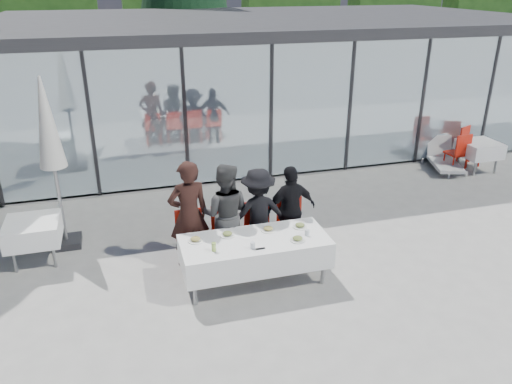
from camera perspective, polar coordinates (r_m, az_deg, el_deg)
The scene contains 26 objects.
ground at distance 8.19m, azimuth 3.19°, elevation -9.28°, with size 90.00×90.00×0.00m, color #9A9892.
pavilion at distance 15.46m, azimuth 0.53°, elevation 14.86°, with size 14.80×8.80×3.44m.
treeline at distance 34.58m, azimuth -16.23°, elevation 18.74°, with size 62.50×2.00×4.40m.
dining_table at distance 7.71m, azimuth -0.14°, elevation -6.80°, with size 2.26×0.96×0.75m.
diner_a at distance 8.06m, azimuth -7.68°, elevation -2.61°, with size 0.67×0.67×1.83m, color #311A16.
diner_chair_a at distance 8.20m, azimuth -7.51°, elevation -5.06°, with size 0.44×0.44×0.97m.
diner_b at distance 8.17m, azimuth -3.55°, elevation -2.47°, with size 0.83×0.83×1.72m, color #464646.
diner_chair_b at distance 8.29m, azimuth -3.45°, elevation -4.56°, with size 0.44×0.44×0.97m.
diner_c at distance 8.33m, azimuth 0.25°, elevation -2.46°, with size 1.02×1.02×1.58m, color black.
diner_chair_c at distance 8.41m, azimuth 0.30°, elevation -4.08°, with size 0.44×0.44×0.97m.
diner_d at distance 8.49m, azimuth 3.99°, elevation -2.03°, with size 0.92×0.92×1.56m, color black.
diner_chair_d at distance 8.58m, azimuth 4.01°, elevation -3.58°, with size 0.44×0.44×0.97m.
plate_a at distance 7.60m, azimuth -6.95°, elevation -5.42°, with size 0.23×0.23×0.07m.
plate_b at distance 7.70m, azimuth -3.29°, elevation -4.84°, with size 0.23×0.23×0.07m.
plate_c at distance 7.85m, azimuth 1.41°, elevation -4.26°, with size 0.23×0.23×0.07m.
plate_d at distance 7.98m, azimuth 5.05°, elevation -3.85°, with size 0.23×0.23×0.07m.
plate_extra at distance 7.59m, azimuth 4.78°, elevation -5.37°, with size 0.23×0.23×0.07m.
juice_bottle at distance 7.29m, azimuth -4.85°, elevation -6.28°, with size 0.06×0.06×0.14m, color #9FC652.
drinking_glasses at distance 7.52m, azimuth 2.82°, elevation -5.37°, with size 0.98×0.23×0.10m.
folded_eyeglasses at distance 7.34m, azimuth 0.50°, elevation -6.49°, with size 0.14×0.03×0.01m, color black.
spare_table_left at distance 9.04m, azimuth -24.12°, elevation -4.12°, with size 0.86×0.86×0.74m.
spare_table_right at distance 13.39m, azimuth 24.16°, elevation 4.49°, with size 0.86×0.86×0.74m.
spare_chair_a at distance 13.76m, azimuth 23.01°, elevation 5.06°, with size 0.59×0.59×0.97m.
spare_chair_b at distance 13.12m, azimuth 22.21°, elevation 4.36°, with size 0.48×0.48×0.97m.
market_umbrella at distance 8.86m, azimuth -22.58°, elevation 5.89°, with size 0.50×0.50×3.00m.
lounger at distance 13.35m, azimuth 20.57°, elevation 3.65°, with size 0.97×1.45×0.72m.
Camera 1 is at (-2.32, -6.51, 4.40)m, focal length 35.00 mm.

